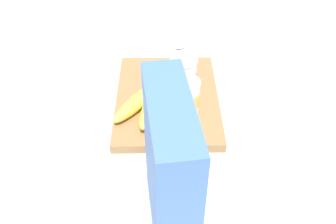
{
  "coord_description": "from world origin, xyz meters",
  "views": [
    {
      "loc": [
        0.72,
        -0.01,
        0.59
      ],
      "look_at": [
        0.12,
        0.0,
        0.07
      ],
      "focal_mm": 41.0,
      "sensor_mm": 36.0,
      "label": 1
    }
  ],
  "objects_px": {
    "cutting_board": "(167,99)",
    "spoon": "(171,49)",
    "yogurt_cup_back": "(186,97)",
    "cereal_box": "(167,173)",
    "yogurt_cup_front": "(183,74)",
    "banana_bunch": "(153,102)"
  },
  "relations": [
    {
      "from": "cutting_board",
      "to": "spoon",
      "type": "bearing_deg",
      "value": 176.71
    },
    {
      "from": "cutting_board",
      "to": "yogurt_cup_back",
      "type": "relative_size",
      "value": 4.21
    },
    {
      "from": "cutting_board",
      "to": "spoon",
      "type": "height_order",
      "value": "cutting_board"
    },
    {
      "from": "yogurt_cup_back",
      "to": "cereal_box",
      "type": "bearing_deg",
      "value": -9.11
    },
    {
      "from": "yogurt_cup_front",
      "to": "spoon",
      "type": "distance_m",
      "value": 0.21
    },
    {
      "from": "cutting_board",
      "to": "spoon",
      "type": "distance_m",
      "value": 0.24
    },
    {
      "from": "cereal_box",
      "to": "banana_bunch",
      "type": "distance_m",
      "value": 0.31
    },
    {
      "from": "yogurt_cup_front",
      "to": "yogurt_cup_back",
      "type": "relative_size",
      "value": 1.02
    },
    {
      "from": "yogurt_cup_front",
      "to": "yogurt_cup_back",
      "type": "height_order",
      "value": "yogurt_cup_front"
    },
    {
      "from": "banana_bunch",
      "to": "cutting_board",
      "type": "bearing_deg",
      "value": 143.95
    },
    {
      "from": "cereal_box",
      "to": "spoon",
      "type": "xyz_separation_m",
      "value": [
        -0.57,
        0.02,
        -0.13
      ]
    },
    {
      "from": "cutting_board",
      "to": "spoon",
      "type": "xyz_separation_m",
      "value": [
        -0.24,
        0.01,
        -0.01
      ]
    },
    {
      "from": "cutting_board",
      "to": "banana_bunch",
      "type": "xyz_separation_m",
      "value": [
        0.04,
        -0.03,
        0.03
      ]
    },
    {
      "from": "cutting_board",
      "to": "yogurt_cup_front",
      "type": "height_order",
      "value": "yogurt_cup_front"
    },
    {
      "from": "cutting_board",
      "to": "banana_bunch",
      "type": "height_order",
      "value": "banana_bunch"
    },
    {
      "from": "yogurt_cup_back",
      "to": "spoon",
      "type": "distance_m",
      "value": 0.3
    },
    {
      "from": "spoon",
      "to": "cutting_board",
      "type": "bearing_deg",
      "value": -3.29
    },
    {
      "from": "yogurt_cup_front",
      "to": "spoon",
      "type": "relative_size",
      "value": 0.65
    },
    {
      "from": "banana_bunch",
      "to": "spoon",
      "type": "relative_size",
      "value": 1.52
    },
    {
      "from": "yogurt_cup_front",
      "to": "spoon",
      "type": "height_order",
      "value": "yogurt_cup_front"
    },
    {
      "from": "spoon",
      "to": "yogurt_cup_back",
      "type": "bearing_deg",
      "value": 5.35
    },
    {
      "from": "cereal_box",
      "to": "banana_bunch",
      "type": "bearing_deg",
      "value": 178.61
    }
  ]
}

